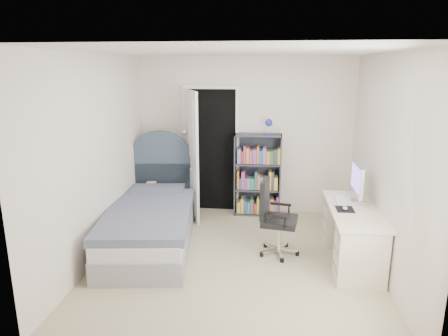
# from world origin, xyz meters

# --- Properties ---
(room_shell) EXTENTS (3.50, 3.70, 2.60)m
(room_shell) POSITION_xyz_m (0.00, 0.00, 1.25)
(room_shell) COLOR tan
(room_shell) RESTS_ON ground
(door) EXTENTS (0.92, 0.78, 2.06)m
(door) POSITION_xyz_m (-0.71, 1.53, 1.03)
(door) COLOR black
(door) RESTS_ON ground
(bed) EXTENTS (1.32, 2.36, 1.39)m
(bed) POSITION_xyz_m (-1.17, 0.39, 0.31)
(bed) COLOR gray
(bed) RESTS_ON ground
(nightstand) EXTENTS (0.39, 0.39, 0.58)m
(nightstand) POSITION_xyz_m (-1.40, 1.35, 0.38)
(nightstand) COLOR tan
(nightstand) RESTS_ON ground
(floor_lamp) EXTENTS (0.20, 0.20, 1.39)m
(floor_lamp) POSITION_xyz_m (-0.97, 1.51, 0.57)
(floor_lamp) COLOR silver
(floor_lamp) RESTS_ON ground
(bookcase) EXTENTS (0.74, 0.32, 1.56)m
(bookcase) POSITION_xyz_m (0.23, 1.64, 0.61)
(bookcase) COLOR #373E4C
(bookcase) RESTS_ON ground
(desk) EXTENTS (0.57, 1.42, 1.16)m
(desk) POSITION_xyz_m (1.42, 0.12, 0.38)
(desk) COLOR #ECE0C5
(desk) RESTS_ON ground
(office_chair) EXTENTS (0.52, 0.54, 0.98)m
(office_chair) POSITION_xyz_m (0.46, 0.23, 0.54)
(office_chair) COLOR silver
(office_chair) RESTS_ON ground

